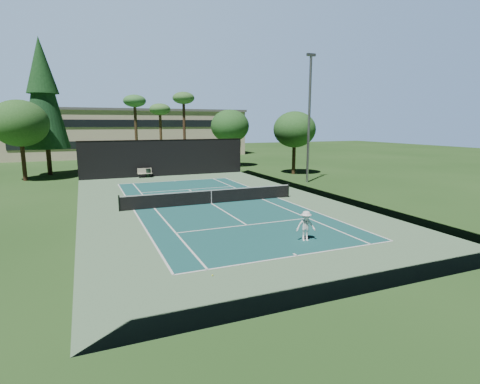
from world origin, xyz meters
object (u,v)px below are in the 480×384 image
at_px(tennis_net, 211,196).
at_px(park_bench, 145,173).
at_px(tennis_ball_a, 212,275).
at_px(trash_bin, 148,173).
at_px(tennis_ball_d, 156,195).
at_px(tennis_ball_c, 198,200).
at_px(player, 306,226).
at_px(tennis_ball_b, 165,200).

relative_size(tennis_net, park_bench, 8.60).
bearing_deg(tennis_ball_a, trash_bin, 85.68).
relative_size(tennis_net, trash_bin, 13.65).
bearing_deg(tennis_ball_d, park_bench, 86.01).
xyz_separation_m(tennis_ball_c, park_bench, (-1.83, 13.95, 0.51)).
bearing_deg(trash_bin, tennis_ball_d, -96.00).
xyz_separation_m(tennis_net, player, (1.55, -10.13, 0.20)).
bearing_deg(park_bench, tennis_ball_b, -92.06).
bearing_deg(park_bench, tennis_ball_c, -82.52).
distance_m(tennis_ball_a, tennis_ball_b, 15.08).
bearing_deg(tennis_ball_c, tennis_ball_d, 128.22).
distance_m(player, tennis_ball_c, 11.94).
bearing_deg(tennis_ball_d, player, -72.69).
bearing_deg(park_bench, player, -81.29).
relative_size(player, tennis_ball_c, 21.40).
distance_m(tennis_ball_d, park_bench, 10.71).
height_order(player, trash_bin, player).
bearing_deg(player, tennis_ball_c, 116.34).
xyz_separation_m(tennis_ball_a, tennis_ball_b, (1.27, 15.03, -0.00)).
bearing_deg(tennis_net, tennis_ball_c, 109.12).
bearing_deg(trash_bin, player, -82.21).
distance_m(tennis_net, tennis_ball_a, 13.21).
distance_m(tennis_net, park_bench, 15.73).
height_order(tennis_ball_c, trash_bin, trash_bin).
bearing_deg(tennis_ball_c, tennis_net, -70.88).
bearing_deg(tennis_ball_d, tennis_ball_a, -93.27).
height_order(tennis_ball_d, trash_bin, trash_bin).
height_order(tennis_ball_b, tennis_ball_c, tennis_ball_c).
bearing_deg(tennis_ball_a, tennis_ball_d, 86.73).
xyz_separation_m(tennis_ball_c, tennis_ball_d, (-2.58, 3.27, -0.00)).
bearing_deg(tennis_ball_a, tennis_ball_b, 85.17).
relative_size(tennis_net, tennis_ball_a, 187.73).
xyz_separation_m(tennis_net, trash_bin, (-1.99, 15.73, -0.08)).
distance_m(tennis_ball_c, park_bench, 14.08).
bearing_deg(park_bench, trash_bin, 24.11).
relative_size(player, tennis_ball_a, 22.01).
xyz_separation_m(tennis_ball_c, trash_bin, (-1.44, 14.13, 0.44)).
bearing_deg(tennis_ball_a, tennis_ball_c, 75.82).
relative_size(player, park_bench, 1.01).
xyz_separation_m(tennis_ball_a, tennis_ball_d, (0.99, 17.41, -0.00)).
distance_m(tennis_ball_a, tennis_ball_c, 14.58).
relative_size(tennis_net, tennis_ball_c, 182.47).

